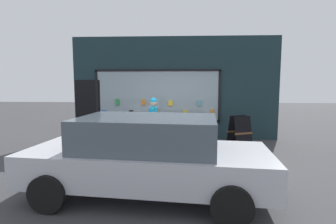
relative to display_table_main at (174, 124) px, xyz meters
The scene contains 7 objects.
ground_plane 1.29m from the display_table_main, 90.09° to the right, with size 40.00×40.00×0.00m, color #38383A.
shopfront_facade 1.69m from the display_table_main, 93.32° to the left, with size 7.24×0.29×3.61m.
display_table_main is the anchor object (origin of this frame).
person_browsing 0.84m from the display_table_main, 133.59° to the right, with size 0.23×0.64×1.58m.
small_dog 0.93m from the display_table_main, 100.20° to the right, with size 0.30×0.55×0.40m.
sandwich_board_sign 2.01m from the display_table_main, ahead, with size 0.74×0.81×1.01m.
parked_car 3.56m from the display_table_main, 95.77° to the right, with size 4.34×2.20×1.41m.
Camera 1 is at (0.23, -6.95, 1.99)m, focal length 28.00 mm.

